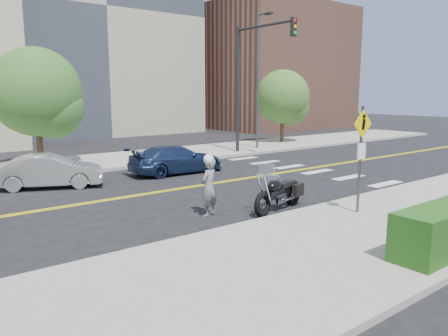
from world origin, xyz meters
TOP-DOWN VIEW (x-y plane):
  - ground_plane at (0.00, 0.00)m, footprint 120.00×120.00m
  - sidewalk_near at (0.00, -7.50)m, footprint 60.00×5.00m
  - sidewalk_far at (0.00, 7.50)m, footprint 60.00×5.00m
  - building_mid at (8.00, 26.00)m, footprint 18.00×14.00m
  - building_right at (26.00, 20.00)m, footprint 14.00×12.00m
  - lamp_post at (12.00, 6.50)m, footprint 0.16×0.16m
  - traffic_light at (10.00, 5.08)m, footprint 0.28×4.50m
  - pedestrian_sign at (4.20, -6.31)m, footprint 0.78×0.08m
  - motorcyclist at (0.98, -3.57)m, footprint 0.72×0.61m
  - motorcycle at (3.06, -4.31)m, footprint 2.58×1.36m
  - parked_car_silver at (-1.46, 3.16)m, footprint 4.02×2.75m
  - parked_car_blue at (3.84, 2.80)m, footprint 4.31×1.84m
  - tree_far_a at (-0.45, 7.95)m, footprint 4.08×4.08m
  - tree_far_b at (15.65, 7.97)m, footprint 3.68×3.68m

SIDE VIEW (x-z plane):
  - ground_plane at x=0.00m, z-range 0.00..0.00m
  - sidewalk_near at x=0.00m, z-range 0.00..0.15m
  - sidewalk_far at x=0.00m, z-range 0.00..0.15m
  - parked_car_blue at x=3.84m, z-range 0.00..1.24m
  - parked_car_silver at x=-1.46m, z-range 0.00..1.26m
  - motorcycle at x=3.06m, z-range 0.00..1.51m
  - motorcyclist at x=0.98m, z-range 0.00..1.79m
  - pedestrian_sign at x=4.20m, z-range 0.46..3.46m
  - tree_far_b at x=15.65m, z-range 0.70..5.78m
  - tree_far_a at x=-0.45m, z-range 0.74..6.32m
  - lamp_post at x=12.00m, z-range 0.15..8.15m
  - traffic_light at x=10.00m, z-range 1.17..8.17m
  - building_right at x=26.00m, z-range 0.00..12.00m
  - building_mid at x=8.00m, z-range 0.00..20.00m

